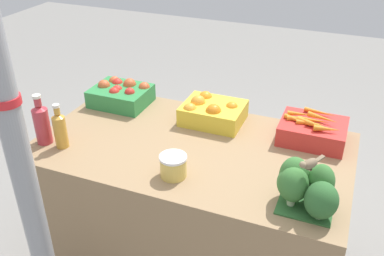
# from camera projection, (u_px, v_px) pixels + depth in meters

# --- Properties ---
(market_table) EXTENTS (1.56, 0.88, 0.83)m
(market_table) POSITION_uv_depth(u_px,v_px,m) (192.00, 209.00, 2.36)
(market_table) COLOR #937551
(market_table) RESTS_ON ground_plane
(support_pole) EXTENTS (0.10, 0.10, 2.52)m
(support_pole) POSITION_uv_depth(u_px,v_px,m) (11.00, 123.00, 1.47)
(support_pole) COLOR gray
(support_pole) RESTS_ON ground_plane
(apple_crate) EXTENTS (0.33, 0.26, 0.14)m
(apple_crate) POSITION_uv_depth(u_px,v_px,m) (121.00, 94.00, 2.53)
(apple_crate) COLOR #2D8442
(apple_crate) RESTS_ON market_table
(orange_crate) EXTENTS (0.33, 0.26, 0.14)m
(orange_crate) POSITION_uv_depth(u_px,v_px,m) (212.00, 111.00, 2.34)
(orange_crate) COLOR gold
(orange_crate) RESTS_ON market_table
(carrot_crate) EXTENTS (0.33, 0.26, 0.14)m
(carrot_crate) POSITION_uv_depth(u_px,v_px,m) (313.00, 130.00, 2.17)
(carrot_crate) COLOR red
(carrot_crate) RESTS_ON market_table
(broccoli_pile) EXTENTS (0.25, 0.21, 0.20)m
(broccoli_pile) POSITION_uv_depth(u_px,v_px,m) (304.00, 186.00, 1.70)
(broccoli_pile) COLOR #2D602D
(broccoli_pile) RESTS_ON market_table
(juice_bottle_ruby) EXTENTS (0.08, 0.08, 0.26)m
(juice_bottle_ruby) POSITION_uv_depth(u_px,v_px,m) (42.00, 123.00, 2.12)
(juice_bottle_ruby) COLOR #B2333D
(juice_bottle_ruby) RESTS_ON market_table
(juice_bottle_amber) EXTENTS (0.06, 0.06, 0.23)m
(juice_bottle_amber) POSITION_uv_depth(u_px,v_px,m) (60.00, 129.00, 2.09)
(juice_bottle_amber) COLOR gold
(juice_bottle_amber) RESTS_ON market_table
(pickle_jar) EXTENTS (0.12, 0.12, 0.10)m
(pickle_jar) POSITION_uv_depth(u_px,v_px,m) (173.00, 166.00, 1.90)
(pickle_jar) COLOR #DBBC56
(pickle_jar) RESTS_ON market_table
(sparrow_bird) EXTENTS (0.09, 0.12, 0.05)m
(sparrow_bird) POSITION_uv_depth(u_px,v_px,m) (309.00, 164.00, 1.61)
(sparrow_bird) COLOR #4C3D2D
(sparrow_bird) RESTS_ON broccoli_pile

